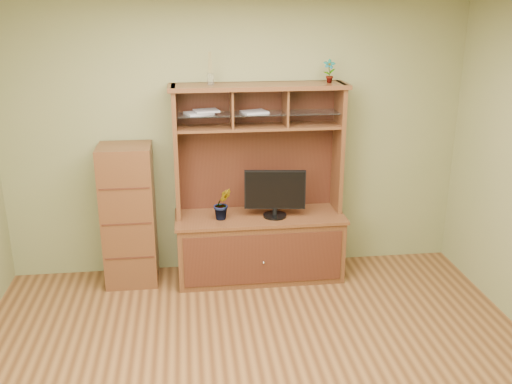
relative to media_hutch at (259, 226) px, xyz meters
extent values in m
cube|color=olive|center=(-0.19, 0.28, 0.83)|extent=(4.50, 0.02, 2.70)
cube|color=#4C2C15|center=(0.00, -0.02, -0.21)|extent=(1.60, 0.55, 0.62)
cube|color=#3A190F|center=(0.00, -0.30, -0.21)|extent=(1.50, 0.01, 0.50)
sphere|color=silver|center=(0.00, -0.32, -0.24)|extent=(0.02, 0.02, 0.02)
cube|color=#4C2C15|center=(0.00, -0.02, 0.11)|extent=(1.64, 0.59, 0.03)
cube|color=#4C2C15|center=(-0.78, 0.08, 0.75)|extent=(0.04, 0.35, 1.25)
cube|color=#4C2C15|center=(0.78, 0.08, 0.75)|extent=(0.04, 0.35, 1.25)
cube|color=#3A190F|center=(0.00, 0.24, 0.75)|extent=(1.52, 0.02, 1.25)
cube|color=#4C2C15|center=(0.00, 0.08, 1.36)|extent=(1.66, 0.40, 0.04)
cube|color=#4C2C15|center=(0.00, 0.08, 0.98)|extent=(1.52, 0.32, 0.02)
cube|color=#4C2C15|center=(-0.25, 0.08, 1.16)|extent=(0.02, 0.31, 0.35)
cube|color=#4C2C15|center=(0.25, 0.08, 1.16)|extent=(0.02, 0.31, 0.35)
cube|color=silver|center=(0.00, 0.07, 1.11)|extent=(1.50, 0.27, 0.01)
cylinder|color=black|center=(0.14, -0.08, 0.14)|extent=(0.22, 0.22, 0.02)
cylinder|color=black|center=(0.14, -0.08, 0.19)|extent=(0.04, 0.04, 0.07)
cube|color=black|center=(0.14, -0.08, 0.40)|extent=(0.58, 0.12, 0.38)
imported|color=#3B6021|center=(-0.36, -0.08, 0.28)|extent=(0.20, 0.17, 0.31)
imported|color=#2F5C20|center=(0.66, 0.08, 1.49)|extent=(0.13, 0.10, 0.22)
cylinder|color=silver|center=(-0.44, 0.08, 1.43)|extent=(0.06, 0.06, 0.11)
cylinder|color=olive|center=(-0.44, 0.08, 1.58)|extent=(0.04, 0.04, 0.19)
cube|color=#B3B2B7|center=(-0.56, 0.08, 1.12)|extent=(0.29, 0.25, 0.02)
cube|color=#B3B2B7|center=(-0.49, 0.08, 1.14)|extent=(0.25, 0.21, 0.02)
cube|color=#B3B2B7|center=(-0.04, 0.08, 1.12)|extent=(0.27, 0.24, 0.02)
cube|color=#4C2C15|center=(-1.25, 0.03, 0.16)|extent=(0.49, 0.44, 1.37)
cube|color=#3A190F|center=(-1.25, -0.19, -0.18)|extent=(0.45, 0.01, 0.02)
cube|color=#3A190F|center=(-1.25, -0.19, 0.16)|extent=(0.45, 0.01, 0.01)
cube|color=#3A190F|center=(-1.25, -0.19, 0.50)|extent=(0.45, 0.01, 0.02)
camera|label=1|loc=(-0.68, -5.15, 2.11)|focal=40.00mm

